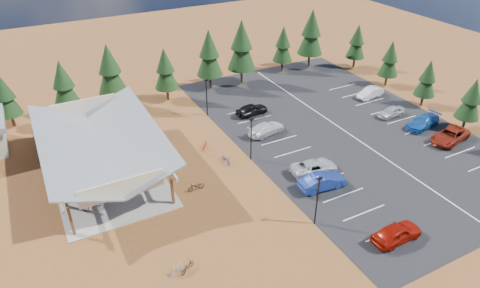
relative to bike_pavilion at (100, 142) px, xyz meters
The scene contains 43 objects.
ground 12.79m from the bike_pavilion, 34.99° to the right, with size 140.00×140.00×0.00m, color brown.
asphalt_lot 29.03m from the bike_pavilion, ahead, with size 27.00×44.00×0.04m, color black.
concrete_pad 3.77m from the bike_pavilion, 90.00° to the left, with size 10.60×18.60×0.10m, color gray.
bike_pavilion is the anchor object (origin of this frame).
lamp_post_0 22.69m from the bike_pavilion, 48.58° to the right, with size 0.50×0.25×5.14m.
lamp_post_1 15.83m from the bike_pavilion, 18.43° to the right, with size 0.50×0.25×5.14m.
lamp_post_2 16.57m from the bike_pavilion, 25.02° to the left, with size 0.50×0.25×5.14m.
trash_bin_0 8.47m from the bike_pavilion, 16.58° to the right, with size 0.60×0.60×0.90m, color #4D371B.
trash_bin_1 7.75m from the bike_pavilion, 22.50° to the right, with size 0.60×0.60×0.90m, color #4D371B.
pine_1 17.66m from the bike_pavilion, 117.08° to the left, with size 3.00×3.00×6.98m.
pine_2 14.67m from the bike_pavilion, 94.92° to the left, with size 3.44×3.44×8.02m.
pine_3 16.25m from the bike_pavilion, 72.62° to the left, with size 3.84×3.84×8.94m.
pine_4 18.53m from the bike_pavilion, 49.63° to the left, with size 3.29×3.29×7.65m.
pine_5 24.26m from the bike_pavilion, 38.16° to the left, with size 3.85×3.85×8.97m.
pine_6 28.26m from the bike_pavilion, 31.09° to the left, with size 4.22×4.22×9.83m.
pine_7 36.07m from the bike_pavilion, 26.19° to the left, with size 3.18×3.18×7.41m.
pine_8 40.47m from the bike_pavilion, 22.41° to the left, with size 4.13×4.13×9.61m.
pine_10 43.51m from the bike_pavilion, 15.09° to the right, with size 2.92×2.92×6.81m.
pine_11 42.85m from the bike_pavilion, ahead, with size 2.83×2.83×6.60m.
pine_12 43.39m from the bike_pavilion, ahead, with size 2.99×2.99×6.96m.
pine_13 45.48m from the bike_pavilion, 14.89° to the left, with size 3.12×3.12×7.27m.
bike_0 6.92m from the bike_pavilion, 113.80° to the right, with size 0.65×1.86×0.98m, color black.
bike_1 3.75m from the bike_pavilion, 134.32° to the right, with size 0.46×1.63×0.98m, color gray.
bike_2 4.40m from the bike_pavilion, 128.05° to the left, with size 0.58×1.65×0.87m, color navy.
bike_3 5.78m from the bike_pavilion, 100.07° to the left, with size 0.48×1.72×1.03m, color maroon.
bike_4 6.33m from the bike_pavilion, 70.77° to the right, with size 0.58×1.67×0.88m, color black.
bike_5 3.81m from the bike_pavilion, 39.51° to the right, with size 0.49×1.75×1.05m, color gray.
bike_6 3.52m from the bike_pavilion, 12.62° to the left, with size 0.55×1.59×0.83m, color navy.
bike_7 8.70m from the bike_pavilion, 67.23° to the left, with size 0.48×1.68×1.01m, color maroon.
bike_12 17.35m from the bike_pavilion, 80.77° to the right, with size 0.53×1.52×0.80m, color black.
bike_13 17.16m from the bike_pavilion, 83.28° to the right, with size 0.42×1.47×0.89m, color #9A9DA2.
bike_14 13.39m from the bike_pavilion, 19.74° to the right, with size 0.61×1.76×0.93m, color navy.
bike_15 11.85m from the bike_pavilion, ahead, with size 0.43×1.52×0.92m, color #A01F13.
bike_16 10.98m from the bike_pavilion, 45.16° to the right, with size 0.62×1.77×0.93m, color black.
car_0 29.83m from the bike_pavilion, 47.78° to the right, with size 1.91×4.75×1.62m, color #961005.
car_1 23.06m from the bike_pavilion, 34.75° to the right, with size 1.74×4.99×1.65m, color navy.
car_2 22.47m from the bike_pavilion, 27.99° to the right, with size 2.36×5.11×1.42m, color #B2B4B9.
car_3 19.70m from the bike_pavilion, ahead, with size 2.00×4.92×1.43m, color silver.
car_4 21.03m from the bike_pavilion, 12.31° to the left, with size 1.77×4.40×1.50m, color black.
car_6 40.06m from the bike_pavilion, 18.46° to the right, with size 2.56×5.56×1.54m, color maroon.
car_7 38.89m from the bike_pavilion, 12.89° to the right, with size 2.11×5.18×1.50m, color #174E9F.
car_8 36.82m from the bike_pavilion, ahead, with size 1.57×3.89×1.33m, color #A4A7AB.
car_9 38.22m from the bike_pavilion, ahead, with size 1.53×4.38×1.44m, color silver.
Camera 1 is at (-14.67, -32.94, 26.45)m, focal length 32.00 mm.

